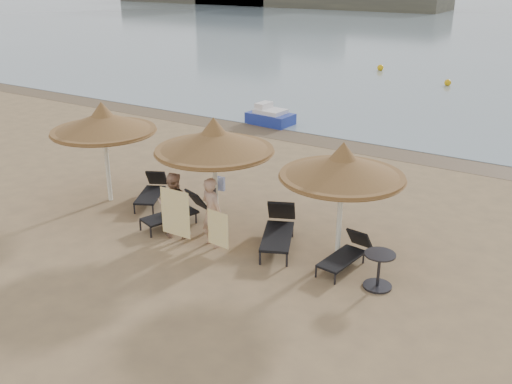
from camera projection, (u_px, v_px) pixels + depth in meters
ground at (207, 242)px, 14.12m from camera, size 160.00×160.00×0.00m
wet_sand_strip at (356, 147)px, 21.52m from camera, size 200.00×1.60×0.01m
palapa_left at (103, 123)px, 15.79m from camera, size 2.93×2.93×2.91m
palapa_center at (214, 141)px, 13.99m from camera, size 2.99×2.99×2.96m
palapa_right at (342, 167)px, 12.57m from camera, size 2.84×2.84×2.81m
lounger_far_left at (152, 190)px, 16.42m from camera, size 1.28×1.80×0.77m
lounger_near_left at (178, 211)px, 14.98m from camera, size 1.14×1.90×0.81m
lounger_near_right at (279, 229)px, 13.87m from camera, size 1.44×2.13×0.91m
lounger_far_right at (347, 253)px, 12.89m from camera, size 0.74×1.68×0.73m
side_table at (379, 271)px, 12.01m from camera, size 0.66×0.66×0.80m
person_left at (173, 200)px, 14.11m from camera, size 1.05×0.87×1.95m
person_right at (212, 207)px, 13.60m from camera, size 1.05×0.81×2.03m
towel_left at (175, 213)px, 13.72m from camera, size 0.86×0.03×1.20m
towel_right at (218, 229)px, 13.38m from camera, size 0.64×0.08×0.89m
bag_patterned at (219, 183)px, 14.57m from camera, size 0.29×0.12×0.36m
bag_dark at (212, 193)px, 14.36m from camera, size 0.22×0.08×0.30m
pedal_boat at (270, 116)px, 24.46m from camera, size 2.02×1.30×0.90m
buoy_left at (380, 68)px, 36.88m from camera, size 0.41×0.41×0.41m
buoy_extra at (448, 83)px, 32.27m from camera, size 0.38×0.38×0.38m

